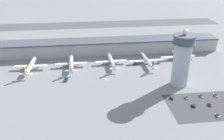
# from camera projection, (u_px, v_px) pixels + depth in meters

# --- Properties ---
(ground_plane) EXTENTS (1000.00, 1000.00, 0.00)m
(ground_plane) POSITION_uv_depth(u_px,v_px,m) (108.00, 79.00, 232.35)
(ground_plane) COLOR gray
(terminal_building) EXTENTS (275.54, 25.00, 15.75)m
(terminal_building) POSITION_uv_depth(u_px,v_px,m) (101.00, 46.00, 291.92)
(terminal_building) COLOR #B2B2B7
(terminal_building) RESTS_ON ground
(runway_strip) EXTENTS (413.31, 44.00, 0.01)m
(runway_strip) POSITION_uv_depth(u_px,v_px,m) (95.00, 25.00, 411.54)
(runway_strip) COLOR #515154
(runway_strip) RESTS_ON ground
(control_tower) EXTENTS (19.53, 19.53, 50.79)m
(control_tower) POSITION_uv_depth(u_px,v_px,m) (182.00, 59.00, 213.58)
(control_tower) COLOR #ADB2BC
(control_tower) RESTS_ON ground
(parking_lot_surface) EXTENTS (64.00, 40.00, 0.01)m
(parking_lot_surface) POSITION_uv_depth(u_px,v_px,m) (209.00, 106.00, 192.35)
(parking_lot_surface) COLOR #424247
(parking_lot_surface) RESTS_ON ground
(airplane_gate_alpha) EXTENTS (32.97, 42.05, 13.22)m
(airplane_gate_alpha) POSITION_uv_depth(u_px,v_px,m) (31.00, 66.00, 250.06)
(airplane_gate_alpha) COLOR silver
(airplane_gate_alpha) RESTS_ON ground
(airplane_gate_bravo) EXTENTS (32.63, 39.79, 13.16)m
(airplane_gate_bravo) POSITION_uv_depth(u_px,v_px,m) (71.00, 63.00, 255.87)
(airplane_gate_bravo) COLOR silver
(airplane_gate_bravo) RESTS_ON ground
(airplane_gate_charlie) EXTENTS (33.12, 42.34, 12.19)m
(airplane_gate_charlie) POSITION_uv_depth(u_px,v_px,m) (111.00, 61.00, 262.02)
(airplane_gate_charlie) COLOR white
(airplane_gate_charlie) RESTS_ON ground
(airplane_gate_delta) EXTENTS (36.86, 43.03, 11.16)m
(airplane_gate_delta) POSITION_uv_depth(u_px,v_px,m) (147.00, 60.00, 264.10)
(airplane_gate_delta) COLOR silver
(airplane_gate_delta) RESTS_ON ground
(airplane_gate_echo) EXTENTS (39.06, 32.56, 12.75)m
(airplane_gate_echo) POSITION_uv_depth(u_px,v_px,m) (178.00, 56.00, 274.01)
(airplane_gate_echo) COLOR white
(airplane_gate_echo) RESTS_ON ground
(service_truck_catering) EXTENTS (3.80, 8.14, 3.14)m
(service_truck_catering) POSITION_uv_depth(u_px,v_px,m) (67.00, 79.00, 230.32)
(service_truck_catering) COLOR black
(service_truck_catering) RESTS_ON ground
(service_truck_fuel) EXTENTS (7.73, 4.49, 2.42)m
(service_truck_fuel) POSITION_uv_depth(u_px,v_px,m) (136.00, 64.00, 263.26)
(service_truck_fuel) COLOR black
(service_truck_fuel) RESTS_ON ground
(service_truck_baggage) EXTENTS (4.70, 8.25, 3.01)m
(service_truck_baggage) POSITION_uv_depth(u_px,v_px,m) (110.00, 64.00, 262.09)
(service_truck_baggage) COLOR black
(service_truck_baggage) RESTS_ON ground
(car_green_van) EXTENTS (1.90, 4.67, 1.50)m
(car_green_van) POSITION_uv_depth(u_px,v_px,m) (201.00, 96.00, 204.20)
(car_green_van) COLOR black
(car_green_van) RESTS_ON ground
(car_maroon_suv) EXTENTS (1.78, 4.15, 1.47)m
(car_maroon_suv) POSITION_uv_depth(u_px,v_px,m) (172.00, 98.00, 201.02)
(car_maroon_suv) COLOR black
(car_maroon_suv) RESTS_ON ground
(car_navy_sedan) EXTENTS (2.05, 4.74, 1.50)m
(car_navy_sedan) POSITION_uv_depth(u_px,v_px,m) (216.00, 95.00, 205.47)
(car_navy_sedan) COLOR black
(car_navy_sedan) RESTS_ON ground
(car_grey_coupe) EXTENTS (1.94, 4.59, 1.48)m
(car_grey_coupe) POSITION_uv_depth(u_px,v_px,m) (210.00, 105.00, 192.40)
(car_grey_coupe) COLOR black
(car_grey_coupe) RESTS_ON ground
(car_white_wagon) EXTENTS (1.79, 4.41, 1.45)m
(car_white_wagon) POSITION_uv_depth(u_px,v_px,m) (218.00, 115.00, 179.74)
(car_white_wagon) COLOR black
(car_white_wagon) RESTS_ON ground
(car_red_hatchback) EXTENTS (2.01, 4.09, 1.56)m
(car_red_hatchback) POSITION_uv_depth(u_px,v_px,m) (193.00, 106.00, 190.91)
(car_red_hatchback) COLOR black
(car_red_hatchback) RESTS_ON ground
(car_blue_compact) EXTENTS (1.84, 4.48, 1.41)m
(car_blue_compact) POSITION_uv_depth(u_px,v_px,m) (187.00, 97.00, 202.12)
(car_blue_compact) COLOR black
(car_blue_compact) RESTS_ON ground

